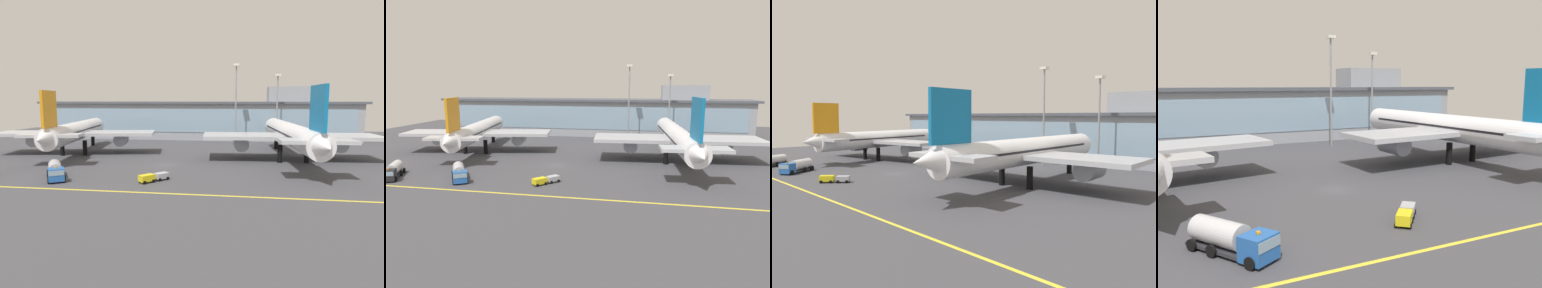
% 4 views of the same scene
% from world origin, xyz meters
% --- Properties ---
extents(ground_plane, '(180.00, 180.00, 0.00)m').
position_xyz_m(ground_plane, '(0.00, 0.00, 0.00)').
color(ground_plane, '#424247').
extents(taxiway_centreline_stripe, '(144.00, 0.50, 0.01)m').
position_xyz_m(taxiway_centreline_stripe, '(0.00, -22.00, 0.01)').
color(taxiway_centreline_stripe, yellow).
rests_on(taxiway_centreline_stripe, ground).
extents(terminal_building, '(117.02, 14.00, 18.92)m').
position_xyz_m(terminal_building, '(1.63, 50.86, 7.36)').
color(terminal_building, '#9399A3').
rests_on(terminal_building, ground).
extents(airliner_near_left, '(42.08, 48.77, 16.21)m').
position_xyz_m(airliner_near_left, '(-26.59, 11.90, 5.91)').
color(airliner_near_left, black).
rests_on(airliner_near_left, ground).
extents(airliner_near_right, '(41.85, 55.11, 16.85)m').
position_xyz_m(airliner_near_right, '(28.37, 10.07, 6.14)').
color(airliner_near_right, black).
rests_on(airliner_near_right, ground).
extents(fuel_tanker_truck, '(6.95, 8.91, 2.90)m').
position_xyz_m(fuel_tanker_truck, '(-16.55, -15.54, 1.51)').
color(fuel_tanker_truck, black).
rests_on(fuel_tanker_truck, ground).
extents(baggage_tug_near, '(4.86, 5.22, 1.40)m').
position_xyz_m(baggage_tug_near, '(1.56, -14.89, 0.79)').
color(baggage_tug_near, black).
rests_on(baggage_tug_near, ground).
extents(service_truck_far, '(6.12, 9.21, 2.90)m').
position_xyz_m(service_truck_far, '(-30.94, -16.95, 1.51)').
color(service_truck_far, black).
rests_on(service_truck_far, ground).
extents(apron_light_mast_west, '(1.80, 1.80, 25.49)m').
position_xyz_m(apron_light_mast_west, '(15.01, 35.77, 16.48)').
color(apron_light_mast_west, gray).
rests_on(apron_light_mast_west, ground).
extents(apron_light_mast_centre, '(1.80, 1.80, 22.51)m').
position_xyz_m(apron_light_mast_centre, '(28.15, 39.66, 14.84)').
color(apron_light_mast_centre, gray).
rests_on(apron_light_mast_centre, ground).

